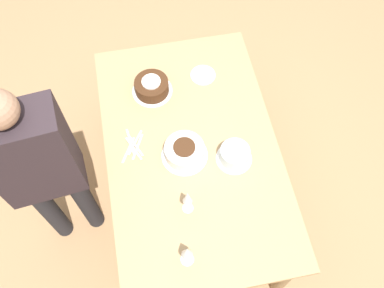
{
  "coord_description": "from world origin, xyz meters",
  "views": [
    {
      "loc": [
        1.12,
        -0.22,
        2.89
      ],
      "look_at": [
        0.0,
        0.0,
        0.79
      ],
      "focal_mm": 40.0,
      "sensor_mm": 36.0,
      "label": 1
    }
  ],
  "objects_px": {
    "wine_glass_far": "(188,198)",
    "person_cutting": "(40,167)",
    "cake_center_white": "(184,151)",
    "wine_glass_near": "(187,253)",
    "cake_back_decorated": "(235,155)",
    "cake_front_chocolate": "(152,87)"
  },
  "relations": [
    {
      "from": "wine_glass_far",
      "to": "person_cutting",
      "type": "height_order",
      "value": "person_cutting"
    },
    {
      "from": "cake_center_white",
      "to": "wine_glass_near",
      "type": "height_order",
      "value": "wine_glass_near"
    },
    {
      "from": "person_cutting",
      "to": "wine_glass_near",
      "type": "bearing_deg",
      "value": -46.43
    },
    {
      "from": "cake_back_decorated",
      "to": "person_cutting",
      "type": "distance_m",
      "value": 1.03
    },
    {
      "from": "cake_back_decorated",
      "to": "wine_glass_far",
      "type": "distance_m",
      "value": 0.4
    },
    {
      "from": "cake_back_decorated",
      "to": "person_cutting",
      "type": "height_order",
      "value": "person_cutting"
    },
    {
      "from": "cake_front_chocolate",
      "to": "person_cutting",
      "type": "relative_size",
      "value": 0.16
    },
    {
      "from": "cake_center_white",
      "to": "cake_back_decorated",
      "type": "relative_size",
      "value": 1.29
    },
    {
      "from": "cake_center_white",
      "to": "wine_glass_near",
      "type": "bearing_deg",
      "value": -9.21
    },
    {
      "from": "cake_center_white",
      "to": "cake_back_decorated",
      "type": "xyz_separation_m",
      "value": [
        0.07,
        0.27,
        -0.0
      ]
    },
    {
      "from": "cake_back_decorated",
      "to": "wine_glass_near",
      "type": "xyz_separation_m",
      "value": [
        0.5,
        -0.36,
        0.09
      ]
    },
    {
      "from": "cake_back_decorated",
      "to": "wine_glass_far",
      "type": "height_order",
      "value": "wine_glass_far"
    },
    {
      "from": "cake_back_decorated",
      "to": "cake_front_chocolate",
      "type": "bearing_deg",
      "value": -145.19
    },
    {
      "from": "wine_glass_near",
      "to": "person_cutting",
      "type": "xyz_separation_m",
      "value": [
        -0.56,
        -0.66,
        0.05
      ]
    },
    {
      "from": "cake_back_decorated",
      "to": "wine_glass_near",
      "type": "relative_size",
      "value": 1.03
    },
    {
      "from": "cake_front_chocolate",
      "to": "person_cutting",
      "type": "distance_m",
      "value": 0.81
    },
    {
      "from": "cake_back_decorated",
      "to": "person_cutting",
      "type": "xyz_separation_m",
      "value": [
        -0.06,
        -1.02,
        0.14
      ]
    },
    {
      "from": "cake_front_chocolate",
      "to": "cake_back_decorated",
      "type": "bearing_deg",
      "value": 34.81
    },
    {
      "from": "cake_center_white",
      "to": "wine_glass_far",
      "type": "relative_size",
      "value": 1.23
    },
    {
      "from": "cake_back_decorated",
      "to": "person_cutting",
      "type": "bearing_deg",
      "value": -93.2
    },
    {
      "from": "cake_front_chocolate",
      "to": "wine_glass_near",
      "type": "distance_m",
      "value": 1.05
    },
    {
      "from": "cake_center_white",
      "to": "person_cutting",
      "type": "relative_size",
      "value": 0.17
    }
  ]
}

